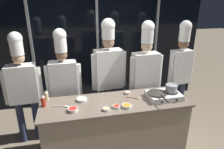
% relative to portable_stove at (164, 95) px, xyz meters
% --- Properties ---
extents(ground_plane, '(24.00, 24.00, 0.00)m').
position_rel_portable_stove_xyz_m(ground_plane, '(-0.77, 0.04, -0.94)').
color(ground_plane, '#7F705B').
extents(window_wall_back, '(4.89, 0.09, 2.70)m').
position_rel_portable_stove_xyz_m(window_wall_back, '(-0.77, 1.83, 0.41)').
color(window_wall_back, black).
rests_on(window_wall_back, ground_plane).
extents(demo_counter, '(2.26, 0.71, 0.89)m').
position_rel_portable_stove_xyz_m(demo_counter, '(-0.77, 0.04, -0.49)').
color(demo_counter, gray).
rests_on(demo_counter, ground_plane).
extents(portable_stove, '(0.51, 0.38, 0.10)m').
position_rel_portable_stove_xyz_m(portable_stove, '(0.00, 0.00, 0.00)').
color(portable_stove, silver).
rests_on(portable_stove, demo_counter).
extents(frying_pan, '(0.30, 0.52, 0.05)m').
position_rel_portable_stove_xyz_m(frying_pan, '(-0.12, -0.00, 0.07)').
color(frying_pan, '#38332D').
rests_on(frying_pan, portable_stove).
extents(stock_pot, '(0.21, 0.18, 0.12)m').
position_rel_portable_stove_xyz_m(stock_pot, '(0.12, 0.00, 0.12)').
color(stock_pot, '#93969B').
rests_on(stock_pot, portable_stove).
extents(squeeze_bottle_chili, '(0.07, 0.07, 0.19)m').
position_rel_portable_stove_xyz_m(squeeze_bottle_chili, '(-1.82, 0.14, 0.04)').
color(squeeze_bottle_chili, red).
rests_on(squeeze_bottle_chili, demo_counter).
extents(squeeze_bottle_oil, '(0.06, 0.06, 0.17)m').
position_rel_portable_stove_xyz_m(squeeze_bottle_oil, '(-1.79, 0.32, 0.03)').
color(squeeze_bottle_oil, beige).
rests_on(squeeze_bottle_oil, demo_counter).
extents(prep_bowl_chicken, '(0.17, 0.17, 0.04)m').
position_rel_portable_stove_xyz_m(prep_bowl_chicken, '(-1.26, 0.19, -0.02)').
color(prep_bowl_chicken, white).
rests_on(prep_bowl_chicken, demo_counter).
extents(prep_bowl_bell_pepper, '(0.15, 0.15, 0.05)m').
position_rel_portable_stove_xyz_m(prep_bowl_bell_pepper, '(-1.41, -0.09, -0.02)').
color(prep_bowl_bell_pepper, white).
rests_on(prep_bowl_bell_pepper, demo_counter).
extents(prep_bowl_ginger, '(0.09, 0.09, 0.04)m').
position_rel_portable_stove_xyz_m(prep_bowl_ginger, '(-0.96, -0.17, -0.02)').
color(prep_bowl_ginger, white).
rests_on(prep_bowl_ginger, demo_counter).
extents(prep_bowl_shrimp, '(0.10, 0.10, 0.04)m').
position_rel_portable_stove_xyz_m(prep_bowl_shrimp, '(-0.51, 0.27, -0.03)').
color(prep_bowl_shrimp, white).
rests_on(prep_bowl_shrimp, demo_counter).
extents(prep_bowl_chili_flakes, '(0.11, 0.11, 0.03)m').
position_rel_portable_stove_xyz_m(prep_bowl_chili_flakes, '(-0.80, -0.13, -0.03)').
color(prep_bowl_chili_flakes, white).
rests_on(prep_bowl_chili_flakes, demo_counter).
extents(prep_bowl_carrots, '(0.14, 0.14, 0.04)m').
position_rel_portable_stove_xyz_m(prep_bowl_carrots, '(-0.65, -0.15, -0.02)').
color(prep_bowl_carrots, white).
rests_on(prep_bowl_carrots, demo_counter).
extents(serving_spoon_slotted, '(0.19, 0.13, 0.02)m').
position_rel_portable_stove_xyz_m(serving_spoon_slotted, '(-0.44, 0.08, -0.04)').
color(serving_spoon_slotted, olive).
rests_on(serving_spoon_slotted, demo_counter).
extents(serving_spoon_solid, '(0.24, 0.09, 0.02)m').
position_rel_portable_stove_xyz_m(serving_spoon_solid, '(-1.53, 0.06, -0.04)').
color(serving_spoon_solid, '#B2B5BA').
rests_on(serving_spoon_solid, demo_counter).
extents(chef_head, '(0.60, 0.26, 1.91)m').
position_rel_portable_stove_xyz_m(chef_head, '(-2.16, 0.60, 0.14)').
color(chef_head, '#2D3856').
rests_on(chef_head, ground_plane).
extents(chef_sous, '(0.59, 0.23, 1.93)m').
position_rel_portable_stove_xyz_m(chef_sous, '(-1.52, 0.64, 0.15)').
color(chef_sous, '#232326').
rests_on(chef_sous, ground_plane).
extents(chef_line, '(0.62, 0.30, 2.07)m').
position_rel_portable_stove_xyz_m(chef_line, '(-0.75, 0.68, 0.26)').
color(chef_line, '#2D3856').
rests_on(chef_line, ground_plane).
extents(chef_pastry, '(0.61, 0.26, 2.03)m').
position_rel_portable_stove_xyz_m(chef_pastry, '(-0.09, 0.59, 0.21)').
color(chef_pastry, '#232326').
rests_on(chef_pastry, ground_plane).
extents(chef_apprentice, '(0.51, 0.24, 2.00)m').
position_rel_portable_stove_xyz_m(chef_apprentice, '(0.68, 0.70, 0.25)').
color(chef_apprentice, '#2D3856').
rests_on(chef_apprentice, ground_plane).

